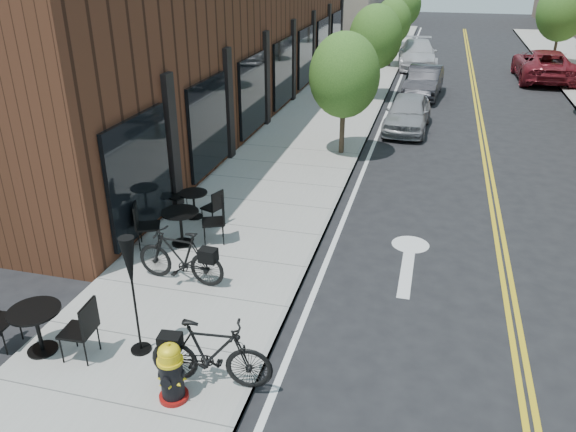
% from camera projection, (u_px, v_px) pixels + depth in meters
% --- Properties ---
extents(ground, '(120.00, 120.00, 0.00)m').
position_uv_depth(ground, '(289.00, 312.00, 10.39)').
color(ground, black).
rests_on(ground, ground).
extents(sidewalk_near, '(4.00, 70.00, 0.12)m').
position_uv_depth(sidewalk_near, '(306.00, 142.00, 19.57)').
color(sidewalk_near, '#9E9B93').
rests_on(sidewalk_near, ground).
extents(building_near, '(5.00, 28.00, 7.00)m').
position_uv_depth(building_near, '(222.00, 22.00, 22.64)').
color(building_near, '#492717').
rests_on(building_near, ground).
extents(tree_near_a, '(2.20, 2.20, 3.81)m').
position_uv_depth(tree_near_a, '(344.00, 75.00, 17.29)').
color(tree_near_a, '#382B1E').
rests_on(tree_near_a, sidewalk_near).
extents(tree_near_b, '(2.30, 2.30, 3.98)m').
position_uv_depth(tree_near_b, '(375.00, 37.00, 24.24)').
color(tree_near_b, '#382B1E').
rests_on(tree_near_b, sidewalk_near).
extents(tree_near_c, '(2.10, 2.10, 3.67)m').
position_uv_depth(tree_near_c, '(392.00, 22.00, 31.32)').
color(tree_near_c, '#382B1E').
rests_on(tree_near_c, sidewalk_near).
extents(tree_near_d, '(2.40, 2.40, 4.11)m').
position_uv_depth(tree_near_d, '(403.00, 5.00, 38.20)').
color(tree_near_d, '#382B1E').
rests_on(tree_near_d, sidewalk_near).
extents(tree_far_c, '(2.80, 2.80, 4.62)m').
position_uv_depth(tree_far_c, '(562.00, 11.00, 31.59)').
color(tree_far_c, '#382B1E').
rests_on(tree_far_c, sidewalk_far).
extents(fire_hydrant, '(0.52, 0.52, 0.99)m').
position_uv_depth(fire_hydrant, '(171.00, 373.00, 8.03)').
color(fire_hydrant, maroon).
rests_on(fire_hydrant, sidewalk_near).
extents(bicycle_left, '(1.89, 0.65, 1.11)m').
position_uv_depth(bicycle_left, '(180.00, 256.00, 10.92)').
color(bicycle_left, black).
rests_on(bicycle_left, sidewalk_near).
extents(bicycle_right, '(1.91, 0.72, 1.12)m').
position_uv_depth(bicycle_right, '(211.00, 354.00, 8.27)').
color(bicycle_right, black).
rests_on(bicycle_right, sidewalk_near).
extents(bistro_set_a, '(1.94, 0.88, 1.04)m').
position_uv_depth(bistro_set_a, '(37.00, 324.00, 8.99)').
color(bistro_set_a, black).
rests_on(bistro_set_a, sidewalk_near).
extents(bistro_set_b, '(1.63, 0.92, 0.86)m').
position_uv_depth(bistro_set_b, '(194.00, 201.00, 13.67)').
color(bistro_set_b, black).
rests_on(bistro_set_b, sidewalk_near).
extents(bistro_set_c, '(1.94, 1.21, 1.03)m').
position_uv_depth(bistro_set_c, '(181.00, 223.00, 12.37)').
color(bistro_set_c, black).
rests_on(bistro_set_c, sidewalk_near).
extents(patio_umbrella, '(0.34, 0.34, 2.08)m').
position_uv_depth(patio_umbrella, '(131.00, 272.00, 8.58)').
color(patio_umbrella, black).
rests_on(patio_umbrella, sidewalk_near).
extents(parked_car_a, '(1.70, 3.91, 1.31)m').
position_uv_depth(parked_car_a, '(408.00, 113.00, 20.79)').
color(parked_car_a, gray).
rests_on(parked_car_a, ground).
extents(parked_car_b, '(1.75, 4.23, 1.36)m').
position_uv_depth(parked_car_b, '(424.00, 82.00, 25.62)').
color(parked_car_b, black).
rests_on(parked_car_b, ground).
extents(parked_car_c, '(2.56, 5.31, 1.49)m').
position_uv_depth(parked_car_c, '(417.00, 54.00, 32.27)').
color(parked_car_c, silver).
rests_on(parked_car_c, ground).
extents(parked_car_far, '(2.71, 5.71, 1.58)m').
position_uv_depth(parked_car_far, '(543.00, 65.00, 28.86)').
color(parked_car_far, maroon).
rests_on(parked_car_far, ground).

